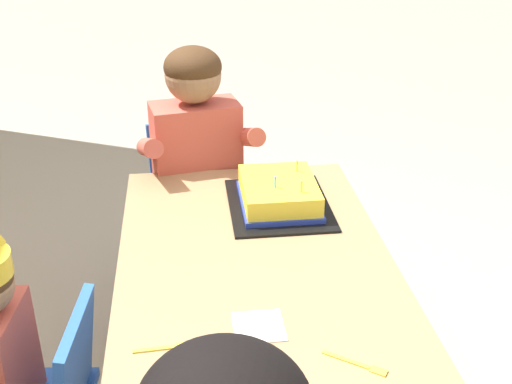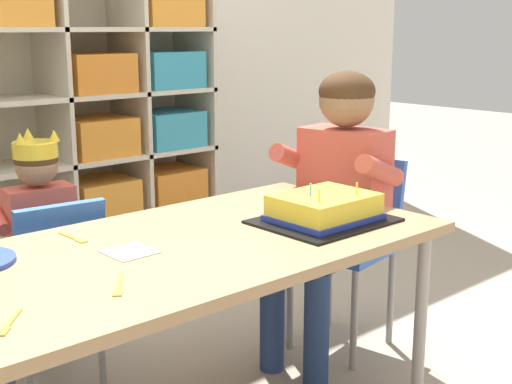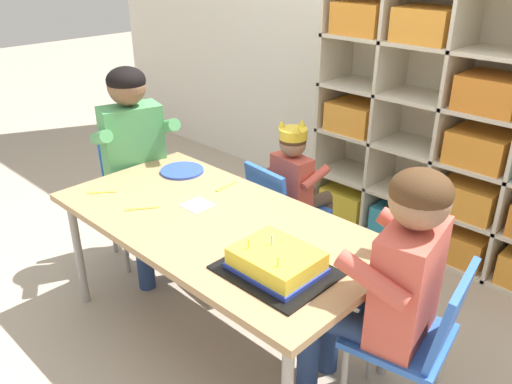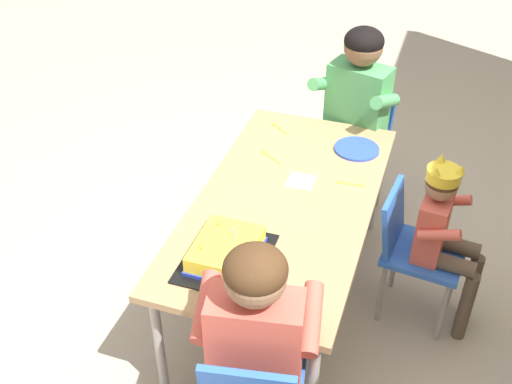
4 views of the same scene
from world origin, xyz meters
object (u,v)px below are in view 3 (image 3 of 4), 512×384
Objects in this scene: paper_plate_stack at (182,171)px; classroom_chair_adult_side at (135,181)px; fork_near_cake_tray at (99,192)px; fork_beside_plate_stack at (225,187)px; birthday_cake_on_tray at (276,263)px; fork_scattered_mid_table at (140,209)px; child_with_crown at (298,179)px; classroom_chair_guest_side at (417,335)px; guest_at_table_side at (390,274)px; adult_helper_seated at (137,149)px; activity_table at (217,229)px; classroom_chair_blue at (282,211)px.

classroom_chair_adult_side is at bearing -171.59° from paper_plate_stack.
fork_near_cake_tray is 0.57m from fork_beside_plate_stack.
birthday_cake_on_tray is 0.73m from fork_scattered_mid_table.
child_with_crown is 7.83× the size of fork_near_cake_tray.
classroom_chair_guest_side is at bearing 158.05° from child_with_crown.
guest_at_table_side is at bearing -75.72° from classroom_chair_adult_side.
birthday_cake_on_tray is (0.54, -0.76, 0.10)m from child_with_crown.
paper_plate_stack is 0.42m from fork_scattered_mid_table.
fork_near_cake_tray is at bearing -100.97° from paper_plate_stack.
adult_helper_seated is at bearing -100.35° from guest_at_table_side.
fork_scattered_mid_table is (-1.03, -0.29, -0.02)m from guest_at_table_side.
guest_at_table_side is (-0.11, -0.02, 0.20)m from classroom_chair_guest_side.
adult_helper_seated reaches higher than child_with_crown.
guest_at_table_side is (1.58, -0.04, 0.17)m from classroom_chair_adult_side.
guest_at_table_side reaches higher than classroom_chair_guest_side.
child_with_crown is at bearing -128.35° from classroom_chair_guest_side.
guest_at_table_side is 1.34m from fork_near_cake_tray.
fork_near_cake_tray is 0.83× the size of fork_beside_plate_stack.
adult_helper_seated is (-0.74, 0.13, 0.12)m from activity_table.
birthday_cake_on_tray is 1.77× the size of paper_plate_stack.
classroom_chair_blue is 1.05m from classroom_chair_guest_side.
child_with_crown is 3.96× the size of paper_plate_stack.
classroom_chair_guest_side is (0.96, -0.52, -0.11)m from child_with_crown.
fork_near_cake_tray is at bearing -136.29° from adult_helper_seated.
classroom_chair_adult_side is 3.28× the size of paper_plate_stack.
classroom_chair_blue is at bearing -126.60° from guest_at_table_side.
child_with_crown is 1.10m from classroom_chair_guest_side.
fork_scattered_mid_table is (-0.10, -0.40, 0.00)m from fork_beside_plate_stack.
paper_plate_stack is (0.36, 0.05, 0.15)m from classroom_chair_adult_side.
classroom_chair_blue is 0.89m from birthday_cake_on_tray.
classroom_chair_guest_side reaches higher than classroom_chair_blue.
fork_near_cake_tray is at bearing 136.56° from fork_beside_plate_stack.
activity_table is 0.75m from guest_at_table_side.
birthday_cake_on_tray is (0.43, -0.11, 0.08)m from activity_table.
activity_table is at bearing -84.95° from classroom_chair_adult_side.
classroom_chair_blue is 0.82m from classroom_chair_adult_side.
paper_plate_stack is 0.29m from fork_beside_plate_stack.
fork_scattered_mid_table is at bearing -108.07° from adult_helper_seated.
birthday_cake_on_tray is 0.97m from paper_plate_stack.
classroom_chair_adult_side reaches higher than activity_table.
classroom_chair_adult_side is 1.69m from classroom_chair_guest_side.
guest_at_table_side is at bearing -35.68° from fork_near_cake_tray.
paper_plate_stack reaches higher than fork_beside_plate_stack.
guest_at_table_side is 4.74× the size of paper_plate_stack.
child_with_crown reaches higher than fork_beside_plate_stack.
adult_helper_seated reaches higher than fork_near_cake_tray.
activity_table is 11.10× the size of fork_beside_plate_stack.
activity_table is at bearing 109.09° from classroom_chair_blue.
paper_plate_stack is at bearing 29.45° from fork_near_cake_tray.
fork_beside_plate_stack is 0.41m from fork_scattered_mid_table.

